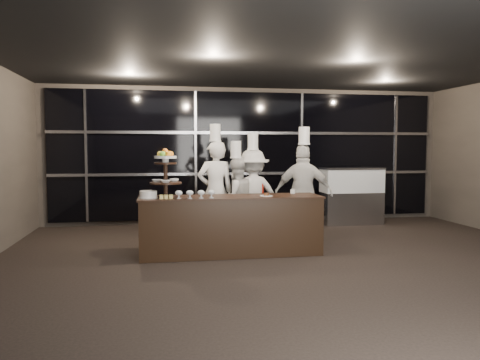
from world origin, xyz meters
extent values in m
plane|color=black|center=(0.00, 0.00, 0.00)|extent=(10.00, 10.00, 0.00)
plane|color=black|center=(0.00, 0.00, 3.00)|extent=(10.00, 10.00, 0.00)
plane|color=#473F38|center=(0.00, 5.00, 1.50)|extent=(9.00, 0.00, 9.00)
cube|color=black|center=(0.00, 4.94, 1.50)|extent=(8.60, 0.04, 2.80)
cube|color=#A5A5AA|center=(0.00, 4.89, 1.10)|extent=(8.60, 0.06, 0.06)
cube|color=#A5A5AA|center=(0.00, 4.89, 2.00)|extent=(8.60, 0.06, 0.06)
cube|color=#A5A5AA|center=(-3.50, 4.91, 1.50)|extent=(0.05, 0.05, 2.80)
cube|color=#A5A5AA|center=(-1.20, 4.91, 1.50)|extent=(0.05, 0.05, 2.80)
cube|color=#A5A5AA|center=(1.20, 4.91, 1.50)|extent=(0.05, 0.05, 2.80)
cube|color=#A5A5AA|center=(3.50, 4.91, 1.50)|extent=(0.05, 0.05, 2.80)
cube|color=black|center=(-0.90, 1.85, 0.45)|extent=(2.80, 0.70, 0.90)
cube|color=black|center=(-0.90, 1.85, 0.91)|extent=(2.84, 0.74, 0.03)
cylinder|color=black|center=(-1.90, 1.85, 0.94)|extent=(0.24, 0.24, 0.03)
cylinder|color=black|center=(-1.90, 1.85, 1.27)|extent=(0.06, 0.06, 0.70)
cylinder|color=black|center=(-1.90, 1.85, 1.14)|extent=(0.48, 0.48, 0.02)
cylinder|color=black|center=(-1.90, 1.85, 1.44)|extent=(0.34, 0.34, 0.02)
cylinder|color=white|center=(-1.90, 1.85, 1.48)|extent=(0.10, 0.10, 0.06)
cylinder|color=white|center=(-1.90, 1.85, 1.53)|extent=(0.34, 0.34, 0.04)
sphere|color=orange|center=(-1.82, 1.85, 1.58)|extent=(0.09, 0.09, 0.09)
sphere|color=#5EA229|center=(-1.86, 1.92, 1.58)|extent=(0.09, 0.09, 0.09)
sphere|color=#FF5A15|center=(-1.94, 1.92, 1.58)|extent=(0.09, 0.09, 0.09)
sphere|color=yellow|center=(-1.98, 1.85, 1.58)|extent=(0.09, 0.09, 0.09)
sphere|color=#6BB42E|center=(-1.94, 1.78, 1.58)|extent=(0.09, 0.09, 0.09)
sphere|color=orange|center=(-1.86, 1.78, 1.58)|extent=(0.09, 0.09, 0.09)
sphere|color=orange|center=(-1.90, 1.85, 1.62)|extent=(0.09, 0.09, 0.09)
imported|color=white|center=(-2.03, 1.91, 1.17)|extent=(0.16, 0.16, 0.04)
imported|color=white|center=(-1.77, 1.91, 1.18)|extent=(0.15, 0.15, 0.05)
imported|color=white|center=(-1.90, 1.73, 1.17)|extent=(0.16, 0.16, 0.04)
cylinder|color=silver|center=(-1.71, 1.63, 0.93)|extent=(0.07, 0.07, 0.01)
cylinder|color=silver|center=(-1.71, 1.63, 0.96)|extent=(0.02, 0.02, 0.05)
ellipsoid|color=silver|center=(-1.71, 1.63, 1.01)|extent=(0.11, 0.11, 0.08)
ellipsoid|color=green|center=(-1.71, 1.63, 1.01)|extent=(0.08, 0.08, 0.05)
cylinder|color=silver|center=(-1.55, 1.63, 0.93)|extent=(0.07, 0.07, 0.01)
cylinder|color=silver|center=(-1.55, 1.63, 0.96)|extent=(0.02, 0.02, 0.05)
ellipsoid|color=silver|center=(-1.55, 1.63, 1.01)|extent=(0.11, 0.11, 0.08)
ellipsoid|color=red|center=(-1.55, 1.63, 1.01)|extent=(0.08, 0.08, 0.05)
cylinder|color=silver|center=(-1.38, 1.63, 0.93)|extent=(0.07, 0.07, 0.01)
cylinder|color=silver|center=(-1.38, 1.63, 0.96)|extent=(0.02, 0.02, 0.05)
ellipsoid|color=silver|center=(-1.38, 1.63, 1.01)|extent=(0.11, 0.11, 0.08)
ellipsoid|color=beige|center=(-1.38, 1.63, 1.01)|extent=(0.08, 0.08, 0.05)
cylinder|color=silver|center=(-1.23, 1.63, 0.93)|extent=(0.07, 0.07, 0.01)
cylinder|color=silver|center=(-1.23, 1.63, 0.96)|extent=(0.02, 0.02, 0.05)
ellipsoid|color=silver|center=(-1.23, 1.63, 1.01)|extent=(0.11, 0.11, 0.08)
ellipsoid|color=#472511|center=(-1.23, 1.63, 1.01)|extent=(0.08, 0.08, 0.05)
cylinder|color=white|center=(-2.16, 1.80, 0.93)|extent=(0.30, 0.30, 0.01)
cylinder|color=white|center=(-2.16, 1.80, 0.98)|extent=(0.26, 0.26, 0.10)
cube|color=#FFE97C|center=(-1.97, 1.65, 0.95)|extent=(0.06, 0.06, 0.05)
cube|color=#FFE97C|center=(-1.90, 1.65, 0.95)|extent=(0.06, 0.06, 0.05)
cube|color=#FFE97C|center=(-1.83, 1.65, 0.95)|extent=(0.06, 0.06, 0.05)
cube|color=#FFE97C|center=(-1.97, 1.72, 0.95)|extent=(0.06, 0.06, 0.05)
cube|color=#FFE97C|center=(-1.90, 1.72, 0.95)|extent=(0.06, 0.06, 0.05)
cube|color=#FFE97C|center=(-1.83, 1.72, 0.95)|extent=(0.06, 0.06, 0.05)
cylinder|color=white|center=(-0.35, 1.75, 0.93)|extent=(0.20, 0.20, 0.01)
cylinder|color=#4C2814|center=(-0.35, 1.75, 0.95)|extent=(0.08, 0.08, 0.04)
cylinder|color=white|center=(0.18, 2.10, 0.96)|extent=(0.08, 0.08, 0.07)
cube|color=#A5A5AA|center=(2.16, 4.30, 0.35)|extent=(1.29, 0.55, 0.70)
cube|color=silver|center=(2.16, 4.30, 0.95)|extent=(1.29, 0.55, 0.50)
cube|color=#FFC67F|center=(2.16, 4.30, 0.95)|extent=(1.20, 0.46, 0.40)
cube|color=#A5A5AA|center=(2.16, 4.30, 1.22)|extent=(1.31, 0.57, 0.04)
imported|color=white|center=(-1.00, 2.97, 0.90)|extent=(0.70, 0.51, 1.79)
cylinder|color=white|center=(-1.00, 2.97, 1.94)|extent=(0.19, 0.19, 0.30)
cylinder|color=white|center=(-1.00, 2.97, 1.80)|extent=(0.21, 0.21, 0.03)
imported|color=white|center=(-0.64, 2.93, 0.75)|extent=(0.87, 0.76, 1.49)
cylinder|color=white|center=(-0.64, 2.93, 1.64)|extent=(0.19, 0.19, 0.30)
cylinder|color=white|center=(-0.64, 2.93, 1.50)|extent=(0.21, 0.21, 0.03)
imported|color=silver|center=(-0.30, 3.05, 0.82)|extent=(1.06, 0.61, 1.64)
cylinder|color=white|center=(-0.30, 3.05, 1.79)|extent=(0.19, 0.19, 0.30)
cylinder|color=white|center=(-0.30, 3.05, 1.65)|extent=(0.21, 0.21, 0.03)
cube|color=#A61B0C|center=(-0.30, 2.93, 0.82)|extent=(0.34, 0.03, 0.61)
imported|color=silver|center=(0.51, 2.56, 0.87)|extent=(1.10, 0.70, 1.74)
cylinder|color=white|center=(0.51, 2.56, 1.89)|extent=(0.19, 0.19, 0.30)
cylinder|color=white|center=(0.51, 2.56, 1.74)|extent=(0.21, 0.21, 0.03)
camera|label=1|loc=(-2.00, -5.32, 1.68)|focal=35.00mm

